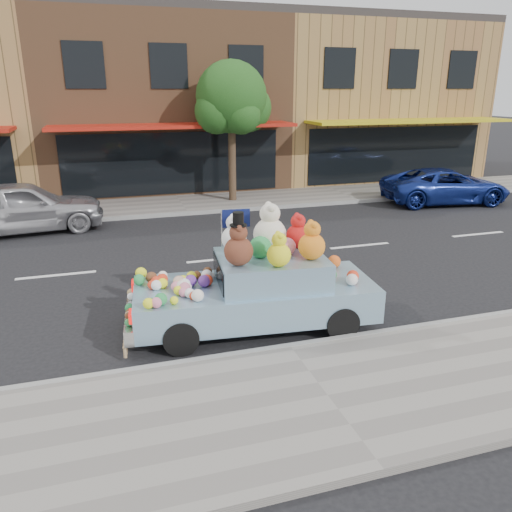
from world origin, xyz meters
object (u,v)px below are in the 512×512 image
object	(u,v)px
car_blue	(445,186)
art_car	(256,285)
car_silver	(22,207)
street_tree	(232,103)

from	to	relation	value
car_blue	art_car	world-z (taller)	art_car
car_silver	car_blue	world-z (taller)	car_silver
car_silver	street_tree	bearing A→B (deg)	-79.44
car_blue	art_car	xyz separation A→B (m)	(-10.05, -7.97, 0.15)
car_blue	street_tree	bearing A→B (deg)	80.35
street_tree	car_blue	distance (m)	8.70
street_tree	car_blue	xyz separation A→B (m)	(7.77, -2.49, -3.03)
car_blue	car_silver	bearing A→B (deg)	97.22
art_car	car_silver	bearing A→B (deg)	126.50
car_silver	art_car	distance (m)	9.56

